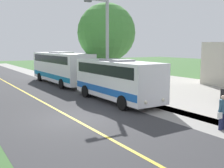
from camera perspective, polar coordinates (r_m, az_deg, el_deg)
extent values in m
plane|color=#3D6633|center=(14.60, -8.16, -7.27)|extent=(120.00, 120.00, 0.00)
cube|color=#333335|center=(14.60, -8.16, -7.26)|extent=(8.00, 100.00, 0.01)
cube|color=gray|center=(17.30, 7.81, -4.83)|extent=(2.40, 100.00, 0.01)
cube|color=gold|center=(14.60, -8.16, -7.24)|extent=(0.16, 100.00, 0.00)
cube|color=white|center=(18.71, 1.01, 1.11)|extent=(2.37, 7.90, 2.46)
cube|color=blue|center=(18.80, 1.00, -0.94)|extent=(2.41, 7.74, 0.44)
cube|color=black|center=(18.64, 1.01, 3.19)|extent=(2.41, 7.11, 0.70)
cube|color=gray|center=(18.60, 1.02, 5.06)|extent=(1.42, 2.37, 0.12)
cylinder|color=black|center=(17.66, 8.60, -3.10)|extent=(0.25, 0.90, 0.90)
cylinder|color=black|center=(16.23, 2.23, -4.00)|extent=(0.25, 0.90, 0.90)
cylinder|color=black|center=(21.54, 0.07, -1.00)|extent=(0.25, 0.90, 0.90)
cylinder|color=black|center=(20.39, -5.58, -1.56)|extent=(0.25, 0.90, 0.90)
sphere|color=#F2EACC|center=(16.15, 10.71, -3.29)|extent=(0.20, 0.20, 0.20)
sphere|color=#F2EACC|center=(15.31, 7.12, -3.84)|extent=(0.20, 0.20, 0.20)
cube|color=white|center=(27.97, -10.65, 3.59)|extent=(2.52, 10.32, 2.77)
cube|color=#0C72A5|center=(28.04, -10.60, 1.89)|extent=(2.56, 10.11, 0.44)
cube|color=black|center=(27.92, -10.69, 5.30)|extent=(2.56, 9.29, 0.70)
cube|color=gray|center=(27.90, -10.73, 6.55)|extent=(1.51, 3.10, 0.12)
cylinder|color=black|center=(25.71, -5.33, 0.44)|extent=(0.25, 0.90, 0.90)
cylinder|color=black|center=(24.69, -10.55, 0.02)|extent=(0.25, 0.90, 0.90)
cylinder|color=black|center=(31.51, -10.61, 1.73)|extent=(0.25, 0.90, 0.90)
cylinder|color=black|center=(30.68, -14.99, 1.43)|extent=(0.25, 0.90, 0.90)
sphere|color=#F2EACC|center=(23.68, -4.38, 0.41)|extent=(0.20, 0.20, 0.20)
sphere|color=#F2EACC|center=(23.07, -7.43, 0.16)|extent=(0.20, 0.20, 0.20)
cylinder|color=#1E2347|center=(13.62, 22.42, -7.23)|extent=(0.18, 0.18, 0.78)
cylinder|color=#1E2347|center=(13.46, 21.92, -7.38)|extent=(0.18, 0.18, 0.78)
cylinder|color=#335972|center=(13.38, 22.33, -4.40)|extent=(0.34, 0.34, 0.62)
sphere|color=beige|center=(13.30, 22.42, -2.65)|extent=(0.21, 0.21, 0.21)
cylinder|color=#335972|center=(13.23, 21.88, -4.38)|extent=(0.27, 0.10, 0.56)
cube|color=white|center=(13.23, 21.76, -6.18)|extent=(0.20, 0.12, 0.28)
cylinder|color=#9E9EA3|center=(20.62, -0.99, 7.48)|extent=(0.24, 0.24, 7.27)
cylinder|color=#9E9EA3|center=(20.48, -3.02, 17.25)|extent=(1.60, 0.14, 0.14)
cube|color=#59595B|center=(20.09, -5.10, 17.12)|extent=(0.50, 0.24, 0.20)
cylinder|color=brown|center=(25.48, -1.16, 2.82)|extent=(0.36, 0.36, 3.04)
sphere|color=#478C3D|center=(25.40, -1.18, 10.78)|extent=(5.36, 5.36, 5.36)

